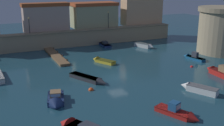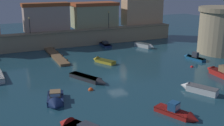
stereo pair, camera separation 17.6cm
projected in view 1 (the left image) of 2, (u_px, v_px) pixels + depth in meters
ground_plane at (118, 76)px, 39.52m from camera, size 121.96×121.96×0.00m
quay_wall at (73, 38)px, 57.67m from camera, size 46.24×2.37×3.27m
old_town_backdrop at (75, 14)px, 59.75m from camera, size 43.73×5.30×7.48m
fortress_tower at (223, 30)px, 51.55m from camera, size 9.46×9.46×8.51m
pier_dock at (56, 56)px, 49.53m from camera, size 1.64×12.53×0.70m
quay_lamp_0 at (29, 23)px, 53.19m from camera, size 0.32×0.32×3.11m
quay_lamp_1 at (108, 17)px, 59.81m from camera, size 0.32×0.32×3.53m
moored_boat_0 at (220, 72)px, 39.70m from camera, size 1.57×5.49×1.87m
moored_boat_1 at (102, 61)px, 46.23m from camera, size 3.08×4.57×1.17m
moored_boat_3 at (145, 45)px, 56.58m from camera, size 2.65×4.83×1.08m
moored_boat_5 at (180, 113)px, 27.62m from camera, size 3.02×4.86×1.75m
moored_boat_6 at (193, 57)px, 48.14m from camera, size 1.90×4.42×1.67m
moored_boat_8 at (103, 44)px, 58.95m from camera, size 1.74×5.34×1.43m
moored_boat_9 at (56, 100)px, 30.58m from camera, size 2.72×4.54×1.67m
moored_boat_10 at (198, 88)px, 33.79m from camera, size 3.10×4.68×1.12m
moored_boat_11 at (90, 79)px, 37.43m from camera, size 3.91×6.30×1.15m
mooring_buoy_0 at (192, 67)px, 43.80m from camera, size 0.48×0.48×0.48m
mooring_buoy_1 at (91, 90)px, 34.46m from camera, size 0.67×0.67×0.67m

